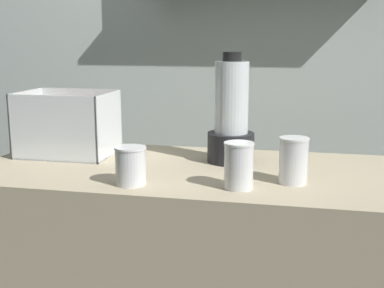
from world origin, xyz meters
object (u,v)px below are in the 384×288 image
carrot_display_bin (68,134)px  blender_pitcher (231,119)px  juice_cup_beet_far_left (131,168)px  juice_cup_carrot_middle (293,162)px  juice_cup_beet_left (239,169)px

carrot_display_bin → blender_pitcher: blender_pitcher is taller
carrot_display_bin → juice_cup_beet_far_left: 0.47m
carrot_display_bin → juice_cup_carrot_middle: size_ratio=2.39×
juice_cup_beet_far_left → blender_pitcher: bearing=54.2°
carrot_display_bin → juice_cup_beet_far_left: carrot_display_bin is taller
blender_pitcher → juice_cup_beet_left: 0.33m
blender_pitcher → juice_cup_beet_far_left: bearing=-125.8°
blender_pitcher → juice_cup_beet_left: (0.07, -0.31, -0.09)m
carrot_display_bin → juice_cup_beet_left: 0.72m
carrot_display_bin → juice_cup_beet_left: size_ratio=2.45×
juice_cup_beet_left → juice_cup_carrot_middle: bearing=30.4°
carrot_display_bin → juice_cup_beet_far_left: size_ratio=2.92×
carrot_display_bin → juice_cup_beet_left: bearing=-24.2°
juice_cup_beet_left → blender_pitcher: bearing=102.1°
blender_pitcher → juice_cup_beet_far_left: 0.42m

